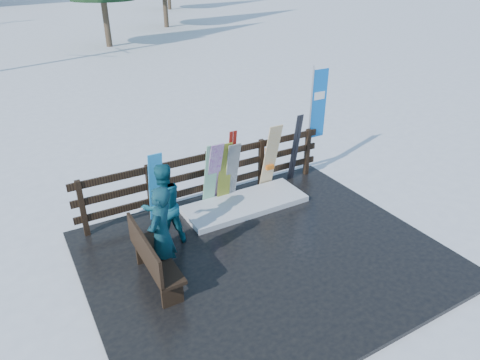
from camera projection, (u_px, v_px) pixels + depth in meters
ground at (265, 258)px, 7.64m from camera, size 700.00×700.00×0.00m
deck at (265, 256)px, 7.62m from camera, size 6.00×5.00×0.08m
fence at (209, 173)px, 8.99m from camera, size 5.60×0.10×1.15m
snow_patch at (245, 204)px, 9.04m from camera, size 2.61×1.00×0.12m
bench at (152, 257)px, 6.69m from camera, size 0.41×1.50×0.97m
snowboard_0 at (156, 188)px, 8.23m from camera, size 0.28×0.27×1.51m
snowboard_1 at (211, 175)px, 8.76m from camera, size 0.27×0.35×1.45m
snowboard_2 at (225, 173)px, 8.92m from camera, size 0.29×0.23×1.39m
snowboard_3 at (214, 174)px, 8.79m from camera, size 0.28×0.47×1.47m
snowboard_4 at (232, 172)px, 9.00m from camera, size 0.28×0.32×1.35m
snowboard_5 at (270, 157)px, 9.38m from camera, size 0.32×0.40×1.59m
ski_pair_a at (231, 165)px, 9.01m from camera, size 0.16×0.23×1.60m
ski_pair_b at (295, 148)px, 9.73m from camera, size 0.17×0.26×1.66m
rental_flag at (316, 108)px, 9.84m from camera, size 0.45×0.04×2.60m
person_front at (161, 234)px, 6.70m from camera, size 0.71×0.71×1.66m
person_back at (163, 205)px, 7.55m from camera, size 0.80×0.64×1.59m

